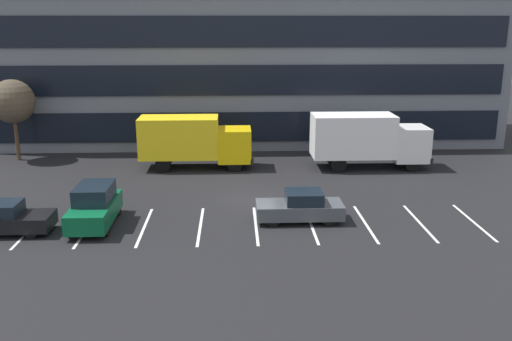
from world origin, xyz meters
TOP-DOWN VIEW (x-y plane):
  - ground_plane at (0.00, 0.00)m, footprint 120.00×120.00m
  - office_building at (0.00, 17.95)m, footprint 41.29×12.03m
  - lot_markings at (0.00, -4.30)m, footprint 22.54×5.40m
  - box_truck_yellow_all at (-3.85, 7.07)m, footprint 7.79×2.58m
  - box_truck_white at (8.18, 6.65)m, footprint 8.13×2.69m
  - suv_forest at (-8.09, -3.91)m, footprint 1.92×4.54m
  - sedan_charcoal at (2.31, -3.77)m, footprint 4.44×1.86m
  - sedan_black at (-12.16, -4.87)m, footprint 4.36×1.82m
  - bare_tree at (-17.00, 9.98)m, footprint 3.16×3.16m

SIDE VIEW (x-z plane):
  - ground_plane at x=0.00m, z-range 0.00..0.00m
  - lot_markings at x=0.00m, z-range 0.00..0.01m
  - sedan_black at x=-12.16m, z-range -0.04..1.52m
  - sedan_charcoal at x=2.31m, z-range -0.04..1.55m
  - suv_forest at x=-8.09m, z-range -0.03..2.02m
  - box_truck_yellow_all at x=-3.85m, z-range 0.23..3.84m
  - box_truck_white at x=8.18m, z-range 0.24..4.01m
  - bare_tree at x=-17.00m, z-range 1.36..7.29m
  - office_building at x=0.00m, z-range 0.00..14.40m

